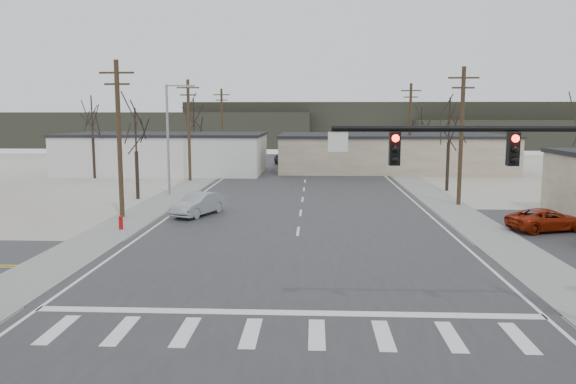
# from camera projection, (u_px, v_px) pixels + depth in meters

# --- Properties ---
(ground) EXTENTS (140.00, 140.00, 0.00)m
(ground) POSITION_uv_depth(u_px,v_px,m) (293.00, 271.00, 23.90)
(ground) COLOR silver
(ground) RESTS_ON ground
(main_road) EXTENTS (18.00, 110.00, 0.05)m
(main_road) POSITION_uv_depth(u_px,v_px,m) (301.00, 211.00, 38.74)
(main_road) COLOR #2A292C
(main_road) RESTS_ON ground
(cross_road) EXTENTS (90.00, 10.00, 0.04)m
(cross_road) POSITION_uv_depth(u_px,v_px,m) (293.00, 271.00, 23.89)
(cross_road) COLOR #2A292C
(cross_road) RESTS_ON ground
(sidewalk_left) EXTENTS (3.00, 90.00, 0.06)m
(sidewalk_left) POSITION_uv_depth(u_px,v_px,m) (168.00, 199.00, 44.17)
(sidewalk_left) COLOR gray
(sidewalk_left) RESTS_ON ground
(sidewalk_right) EXTENTS (3.00, 90.00, 0.06)m
(sidewalk_right) POSITION_uv_depth(u_px,v_px,m) (440.00, 201.00, 43.19)
(sidewalk_right) COLOR gray
(sidewalk_right) RESTS_ON ground
(traffic_signal_mast) EXTENTS (8.95, 0.43, 7.20)m
(traffic_signal_mast) POSITION_uv_depth(u_px,v_px,m) (548.00, 180.00, 16.75)
(traffic_signal_mast) COLOR black
(traffic_signal_mast) RESTS_ON ground
(fire_hydrant) EXTENTS (0.24, 0.24, 0.87)m
(fire_hydrant) POSITION_uv_depth(u_px,v_px,m) (121.00, 223.00, 32.22)
(fire_hydrant) COLOR #A50C0C
(fire_hydrant) RESTS_ON ground
(building_left_far) EXTENTS (22.30, 12.30, 4.50)m
(building_left_far) POSITION_uv_depth(u_px,v_px,m) (166.00, 153.00, 63.90)
(building_left_far) COLOR silver
(building_left_far) RESTS_ON ground
(building_right_far) EXTENTS (26.30, 14.30, 4.30)m
(building_right_far) POSITION_uv_depth(u_px,v_px,m) (391.00, 152.00, 66.67)
(building_right_far) COLOR beige
(building_right_far) RESTS_ON ground
(upole_left_b) EXTENTS (2.20, 0.30, 10.00)m
(upole_left_b) POSITION_uv_depth(u_px,v_px,m) (119.00, 137.00, 35.58)
(upole_left_b) COLOR #42351E
(upole_left_b) RESTS_ON ground
(upole_left_c) EXTENTS (2.20, 0.30, 10.00)m
(upole_left_c) POSITION_uv_depth(u_px,v_px,m) (189.00, 129.00, 55.37)
(upole_left_c) COLOR #42351E
(upole_left_c) RESTS_ON ground
(upole_left_d) EXTENTS (2.20, 0.30, 10.00)m
(upole_left_d) POSITION_uv_depth(u_px,v_px,m) (222.00, 125.00, 75.16)
(upole_left_d) COLOR #42351E
(upole_left_d) RESTS_ON ground
(upole_right_a) EXTENTS (2.20, 0.30, 10.00)m
(upole_right_a) POSITION_uv_depth(u_px,v_px,m) (461.00, 134.00, 40.46)
(upole_right_a) COLOR #42351E
(upole_right_a) RESTS_ON ground
(upole_right_b) EXTENTS (2.20, 0.30, 10.00)m
(upole_right_b) POSITION_uv_depth(u_px,v_px,m) (410.00, 127.00, 62.22)
(upole_right_b) COLOR #42351E
(upole_right_b) RESTS_ON ground
(streetlight_main) EXTENTS (2.40, 0.25, 9.00)m
(streetlight_main) POSITION_uv_depth(u_px,v_px,m) (170.00, 133.00, 45.46)
(streetlight_main) COLOR gray
(streetlight_main) RESTS_ON ground
(tree_left_near) EXTENTS (3.30, 3.30, 7.35)m
(tree_left_near) POSITION_uv_depth(u_px,v_px,m) (136.00, 132.00, 43.57)
(tree_left_near) COLOR #2E241C
(tree_left_near) RESTS_ON ground
(tree_right_mid) EXTENTS (3.74, 3.74, 8.33)m
(tree_right_mid) POSITION_uv_depth(u_px,v_px,m) (449.00, 122.00, 48.23)
(tree_right_mid) COLOR #2E241C
(tree_right_mid) RESTS_ON ground
(tree_left_far) EXTENTS (3.96, 3.96, 8.82)m
(tree_left_far) POSITION_uv_depth(u_px,v_px,m) (194.00, 117.00, 69.19)
(tree_left_far) COLOR #2E241C
(tree_left_far) RESTS_ON ground
(tree_right_far) EXTENTS (3.52, 3.52, 7.84)m
(tree_right_far) POSITION_uv_depth(u_px,v_px,m) (421.00, 122.00, 73.89)
(tree_right_far) COLOR #2E241C
(tree_right_far) RESTS_ON ground
(tree_left_mid) EXTENTS (3.96, 3.96, 8.82)m
(tree_left_mid) POSITION_uv_depth(u_px,v_px,m) (92.00, 118.00, 57.69)
(tree_left_mid) COLOR #2E241C
(tree_left_mid) RESTS_ON ground
(hill_left) EXTENTS (70.00, 18.00, 7.00)m
(hill_left) POSITION_uv_depth(u_px,v_px,m) (141.00, 129.00, 116.06)
(hill_left) COLOR #333026
(hill_left) RESTS_ON ground
(hill_center) EXTENTS (80.00, 18.00, 9.00)m
(hill_center) POSITION_uv_depth(u_px,v_px,m) (382.00, 124.00, 117.57)
(hill_center) COLOR #333026
(hill_center) RESTS_ON ground
(hill_right) EXTENTS (60.00, 18.00, 5.50)m
(hill_right) POSITION_uv_depth(u_px,v_px,m) (564.00, 134.00, 110.26)
(hill_right) COLOR #333026
(hill_right) RESTS_ON ground
(sedan_crossing) EXTENTS (3.11, 4.73, 1.47)m
(sedan_crossing) POSITION_uv_depth(u_px,v_px,m) (198.00, 204.00, 36.80)
(sedan_crossing) COLOR gray
(sedan_crossing) RESTS_ON main_road
(car_far_a) EXTENTS (3.36, 4.92, 1.32)m
(car_far_a) POSITION_uv_depth(u_px,v_px,m) (333.00, 166.00, 64.91)
(car_far_a) COLOR black
(car_far_a) RESTS_ON main_road
(car_far_b) EXTENTS (3.15, 4.88, 1.54)m
(car_far_b) POSITION_uv_depth(u_px,v_px,m) (284.00, 159.00, 73.80)
(car_far_b) COLOR black
(car_far_b) RESTS_ON main_road
(car_parked_red) EXTENTS (4.93, 3.34, 1.26)m
(car_parked_red) POSITION_uv_depth(u_px,v_px,m) (547.00, 220.00, 31.97)
(car_parked_red) COLOR maroon
(car_parked_red) RESTS_ON parking_lot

